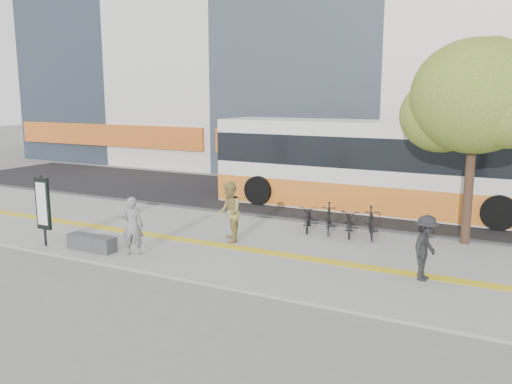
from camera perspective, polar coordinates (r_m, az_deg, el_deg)
The scene contains 13 objects.
ground at distance 15.97m, azimuth -7.38°, elevation -6.61°, with size 120.00×120.00×0.00m, color slate.
sidewalk at distance 17.16m, azimuth -4.53°, elevation -5.20°, with size 40.00×7.00×0.08m, color gray.
tactile_strip at distance 16.74m, azimuth -5.44°, elevation -5.45°, with size 40.00×0.45×0.01m, color gold.
street at distance 23.68m, azimuth 5.09°, elevation -0.84°, with size 40.00×8.00×0.06m, color black.
curb at distance 20.11m, azimuth 0.74°, elevation -2.73°, with size 40.00×0.25×0.14m, color #323234.
bench at distance 16.61m, azimuth -17.23°, elevation -5.23°, with size 1.60×0.45×0.45m, color #323234.
signboard at distance 17.32m, azimuth -21.91°, elevation -1.27°, with size 0.55×0.10×2.20m.
street_tree at distance 17.39m, azimuth 22.44°, elevation 9.20°, with size 4.40×3.80×6.31m.
bus at distance 21.88m, azimuth 12.87°, elevation 2.49°, with size 13.27×3.15×3.53m.
bicycle_row at distance 17.86m, azimuth 8.81°, elevation -2.96°, with size 3.19×1.81×0.99m.
seated_woman at distance 15.72m, azimuth -13.12°, elevation -3.54°, with size 0.62×0.41×1.71m, color black.
pedestrian_tan at distance 16.63m, azimuth -2.88°, elevation -2.16°, with size 0.92×0.72×1.90m, color #A2904D.
pedestrian_dark at distance 13.90m, azimuth 17.74°, elevation -5.73°, with size 1.07×0.61×1.65m, color black.
Camera 1 is at (8.77, -12.50, 4.68)m, focal length 37.27 mm.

